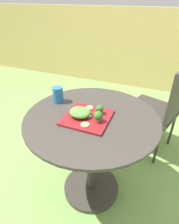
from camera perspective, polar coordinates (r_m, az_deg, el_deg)
name	(u,v)px	position (r m, az deg, el deg)	size (l,w,h in m)	color
ground_plane	(91,188)	(1.69, 0.48, -22.07)	(12.00, 12.00, 0.00)	#70994C
bamboo_fence	(143,51)	(3.23, 15.82, 17.42)	(8.00, 0.08, 1.22)	tan
patio_table	(91,149)	(1.36, 0.57, -11.06)	(0.85, 0.85, 0.72)	#38332D
patio_chair	(163,105)	(1.81, 21.34, 2.01)	(0.56, 0.56, 0.90)	#332D28
salad_plate	(87,117)	(1.16, -0.65, -1.66)	(0.27, 0.27, 0.01)	maroon
drinking_glass	(58,95)	(1.34, -9.49, 4.97)	(0.07, 0.07, 0.11)	#236BA8
fork	(85,113)	(1.19, -1.50, -0.18)	(0.14, 0.09, 0.00)	silver
lettuce_mound	(80,112)	(1.15, -2.87, -0.13)	(0.13, 0.12, 0.05)	#519338
broccoli_floret_0	(98,116)	(1.09, 2.65, -1.19)	(0.06, 0.06, 0.07)	#99B770
broccoli_floret_1	(100,109)	(1.17, 3.07, 0.95)	(0.05, 0.05, 0.06)	#99B770
cucumber_slice_0	(89,108)	(1.24, -0.02, 1.30)	(0.05, 0.05, 0.01)	#8EB766
cucumber_slice_1	(85,125)	(1.08, -1.35, -3.85)	(0.05, 0.05, 0.01)	#8EB766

